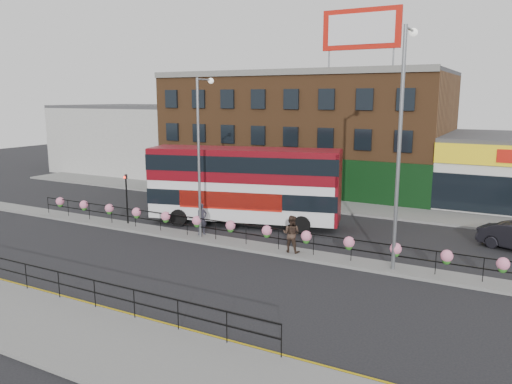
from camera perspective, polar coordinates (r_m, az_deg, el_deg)
The scene contains 17 objects.
ground at distance 28.30m, azimuth -2.91°, elevation -5.98°, with size 120.00×120.00×0.00m, color black.
south_pavement at distance 19.73m, azimuth -21.95°, elevation -14.25°, with size 60.00×4.00×0.15m, color slate.
north_pavement at distance 38.71m, azimuth 6.36°, elevation -1.33°, with size 60.00×4.00×0.15m, color slate.
median at distance 28.28m, azimuth -2.91°, elevation -5.84°, with size 60.00×1.60×0.15m, color slate.
yellow_line_inner at distance 21.14m, azimuth -17.05°, elevation -12.41°, with size 60.00×0.10×0.01m, color gold.
yellow_line_outer at distance 21.02m, azimuth -17.40°, elevation -12.57°, with size 60.00×0.10×0.01m, color gold.
brick_building at distance 46.84m, azimuth 5.63°, elevation 7.03°, with size 25.00×12.21×10.30m.
warehouse_west at distance 57.91m, azimuth -13.27°, elevation 6.05°, with size 15.50×12.00×7.30m.
billboard at distance 40.15m, azimuth 11.94°, elevation 17.76°, with size 6.00×0.29×4.40m.
median_railing at distance 28.02m, azimuth -2.93°, elevation -3.93°, with size 30.04×0.56×1.23m.
south_railing at distance 21.96m, azimuth -21.66°, elevation -9.15°, with size 20.04×0.05×1.12m.
double_decker_bus at distance 31.95m, azimuth -1.31°, elevation 1.58°, with size 12.57×5.92×4.96m.
pedestrian_a at distance 29.57m, azimuth -6.21°, elevation -3.09°, with size 0.65×0.80×1.90m, color #2C2C38.
pedestrian_b at distance 26.22m, azimuth 4.06°, elevation -4.78°, with size 0.99×0.79×1.97m, color #38281F.
lamp_column_west at distance 28.57m, azimuth -6.32°, elevation 5.46°, with size 0.33×1.60×9.10m.
lamp_column_east at distance 23.79m, azimuth 16.31°, elevation 6.98°, with size 0.40×1.96×11.15m.
traffic_light_median at distance 32.80m, azimuth -14.62°, elevation 0.44°, with size 0.15×0.28×3.65m.
Camera 1 is at (14.15, -23.11, 8.17)m, focal length 35.00 mm.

